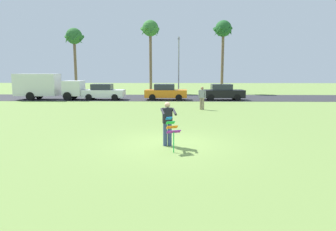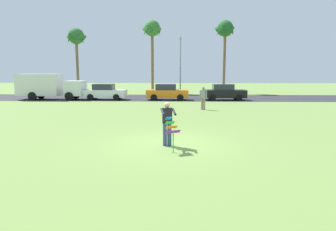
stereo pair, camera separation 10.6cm
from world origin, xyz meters
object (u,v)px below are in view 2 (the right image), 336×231
at_px(parked_car_white, 105,92).
at_px(parked_car_orange, 167,92).
at_px(kite_held, 172,129).
at_px(parked_truck_white_box, 48,86).
at_px(parked_car_black, 224,92).
at_px(palm_tree_right_near, 152,32).
at_px(palm_tree_centre_far, 225,32).
at_px(person_walker_near, 203,97).
at_px(palm_tree_left_near, 76,39).
at_px(person_kite_flyer, 167,122).
at_px(streetlight_pole, 180,62).

bearing_deg(parked_car_white, parked_car_orange, 0.00).
distance_m(kite_held, parked_truck_white_box, 23.34).
xyz_separation_m(parked_car_white, parked_car_black, (12.05, -0.00, 0.00)).
xyz_separation_m(parked_car_black, palm_tree_right_near, (-8.03, 10.02, 7.21)).
bearing_deg(palm_tree_centre_far, palm_tree_right_near, 179.55).
xyz_separation_m(parked_truck_white_box, parked_car_black, (17.93, -0.00, -0.64)).
relative_size(kite_held, person_walker_near, 0.72).
distance_m(palm_tree_right_near, person_walker_near, 19.63).
relative_size(parked_car_orange, palm_tree_centre_far, 0.45).
bearing_deg(kite_held, parked_car_orange, 92.48).
bearing_deg(parked_truck_white_box, parked_car_black, -0.00).
bearing_deg(parked_car_black, palm_tree_right_near, 128.72).
relative_size(parked_truck_white_box, parked_car_black, 1.58).
height_order(parked_car_white, palm_tree_right_near, palm_tree_right_near).
xyz_separation_m(parked_car_black, palm_tree_left_near, (-18.08, 9.83, 6.31)).
bearing_deg(person_walker_near, person_kite_flyer, -102.00).
height_order(parked_car_white, parked_car_orange, same).
bearing_deg(parked_truck_white_box, streetlight_pole, 27.18).
bearing_deg(palm_tree_centre_far, palm_tree_left_near, -179.66).
relative_size(kite_held, parked_truck_white_box, 0.18).
xyz_separation_m(parked_car_white, palm_tree_left_near, (-6.03, 9.82, 6.31)).
bearing_deg(person_walker_near, parked_truck_white_box, 153.65).
xyz_separation_m(person_kite_flyer, parked_car_white, (-6.98, 18.52, -0.18)).
bearing_deg(palm_tree_left_near, streetlight_pole, -11.69).
xyz_separation_m(parked_truck_white_box, parked_car_white, (5.88, 0.00, -0.64)).
relative_size(parked_car_orange, palm_tree_left_near, 0.50).
distance_m(kite_held, parked_car_white, 20.63).
relative_size(kite_held, streetlight_pole, 0.18).
distance_m(parked_truck_white_box, parked_car_white, 5.91).
bearing_deg(parked_car_orange, person_walker_near, -68.35).
bearing_deg(parked_car_orange, palm_tree_centre_far, 54.07).
relative_size(parked_truck_white_box, person_walker_near, 3.88).
bearing_deg(palm_tree_right_near, parked_truck_white_box, -134.67).
relative_size(person_kite_flyer, parked_car_black, 0.41).
bearing_deg(palm_tree_centre_far, parked_car_black, -98.45).
distance_m(palm_tree_centre_far, person_walker_near, 19.28).
distance_m(parked_truck_white_box, palm_tree_right_near, 15.54).
height_order(parked_car_white, palm_tree_centre_far, palm_tree_centre_far).
distance_m(person_kite_flyer, kite_held, 0.85).
xyz_separation_m(parked_car_orange, person_walker_near, (2.99, -7.52, 0.16)).
relative_size(streetlight_pole, person_walker_near, 4.05).
relative_size(parked_car_orange, parked_car_black, 1.00).
height_order(palm_tree_left_near, palm_tree_centre_far, palm_tree_centre_far).
bearing_deg(palm_tree_centre_far, streetlight_pole, -153.00).
relative_size(kite_held, parked_car_orange, 0.29).
relative_size(person_kite_flyer, parked_car_orange, 0.41).
xyz_separation_m(person_kite_flyer, parked_car_orange, (-0.65, 18.52, -0.18)).
bearing_deg(parked_car_white, palm_tree_right_near, 68.11).
distance_m(kite_held, palm_tree_left_near, 32.61).
xyz_separation_m(palm_tree_right_near, person_walker_near, (5.29, -17.54, -7.06)).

